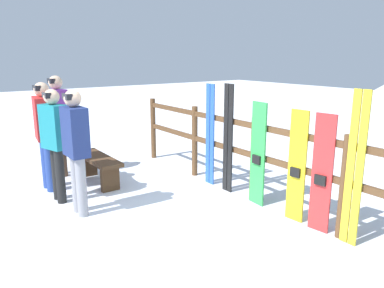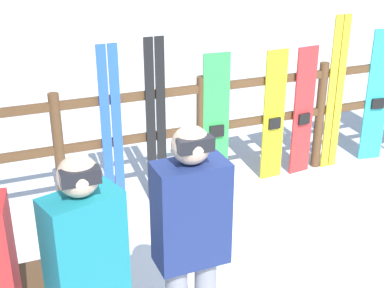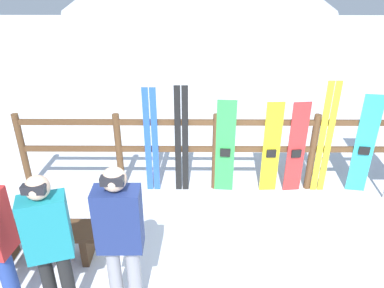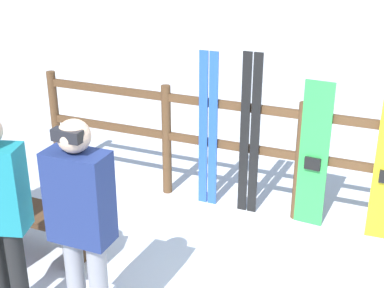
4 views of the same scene
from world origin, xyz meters
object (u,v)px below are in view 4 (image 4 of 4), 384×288
person_navy (81,218)px  ski_pair_black (250,136)px  bench (32,221)px  ski_pair_blue (208,131)px  snowboard_green (314,156)px

person_navy → ski_pair_black: (0.49, 2.15, -0.13)m
bench → ski_pair_blue: ski_pair_blue is taller
person_navy → bench: bearing=146.6°
ski_pair_black → bench: bearing=-135.9°
ski_pair_blue → person_navy: bearing=-91.5°
ski_pair_blue → snowboard_green: size_ratio=1.12×
bench → person_navy: size_ratio=0.74×
ski_pair_black → person_navy: bearing=-102.9°
person_navy → ski_pair_blue: 2.16m
snowboard_green → bench: bearing=-145.7°
person_navy → snowboard_green: 2.44m
ski_pair_blue → bench: bearing=-126.4°
person_navy → ski_pair_blue: (0.06, 2.15, -0.15)m
bench → ski_pair_blue: size_ratio=0.75×
person_navy → snowboard_green: bearing=62.4°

